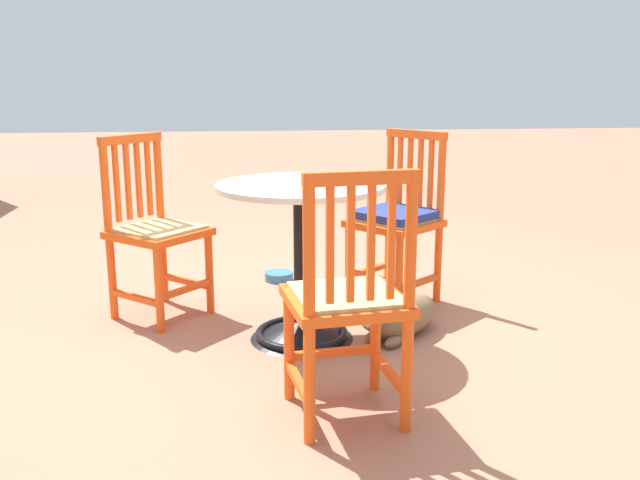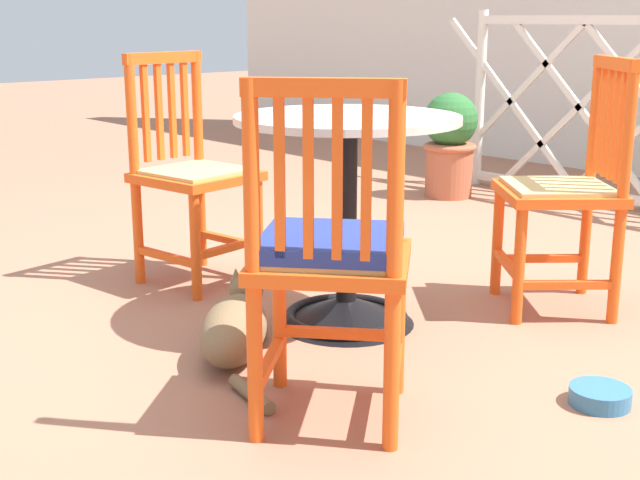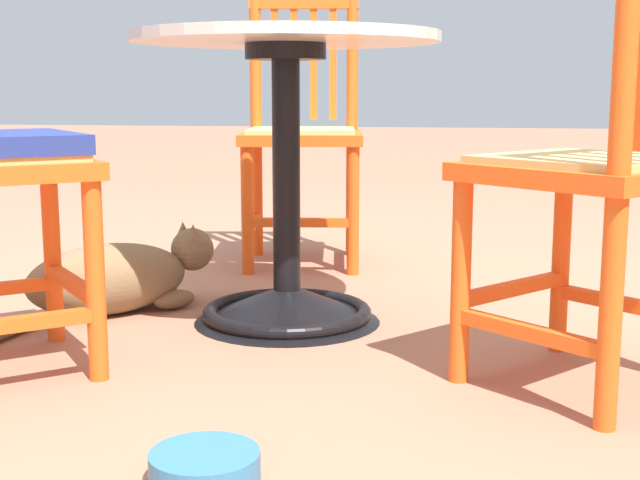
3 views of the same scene
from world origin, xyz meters
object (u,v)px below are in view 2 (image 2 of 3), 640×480
object	(u,v)px
tabby_cat	(237,326)
orange_chair_tucked_in	(566,193)
cafe_table	(346,245)
pet_water_bowl	(600,396)
terracotta_planter	(450,142)
orange_chair_by_planter	(192,176)
orange_chair_at_corner	(330,258)

from	to	relation	value
tabby_cat	orange_chair_tucked_in	bearing A→B (deg)	69.43
cafe_table	pet_water_bowl	world-z (taller)	cafe_table
pet_water_bowl	terracotta_planter	bearing A→B (deg)	137.87
cafe_table	tabby_cat	world-z (taller)	cafe_table
terracotta_planter	cafe_table	bearing A→B (deg)	-59.32
tabby_cat	cafe_table	bearing A→B (deg)	86.73
orange_chair_by_planter	orange_chair_at_corner	xyz separation A→B (m)	(1.29, -0.45, 0.01)
orange_chair_by_planter	orange_chair_at_corner	world-z (taller)	same
orange_chair_at_corner	terracotta_planter	size ratio (longest dim) A/B	1.47
orange_chair_at_corner	tabby_cat	distance (m)	0.65
orange_chair_tucked_in	orange_chair_at_corner	bearing A→B (deg)	-85.46
orange_chair_tucked_in	orange_chair_by_planter	bearing A→B (deg)	-146.11
cafe_table	tabby_cat	xyz separation A→B (m)	(-0.03, -0.46, -0.19)
orange_chair_tucked_in	orange_chair_at_corner	size ratio (longest dim) A/B	1.00
tabby_cat	pet_water_bowl	distance (m)	1.11
orange_chair_by_planter	tabby_cat	distance (m)	0.90
orange_chair_tucked_in	pet_water_bowl	xyz separation A→B (m)	(0.54, -0.64, -0.41)
orange_chair_by_planter	terracotta_planter	distance (m)	2.13
cafe_table	tabby_cat	distance (m)	0.50
tabby_cat	pet_water_bowl	bearing A→B (deg)	27.97
cafe_table	orange_chair_by_planter	distance (m)	0.81
cafe_table	terracotta_planter	world-z (taller)	cafe_table
cafe_table	orange_chair_by_planter	bearing A→B (deg)	-172.68
orange_chair_tucked_in	orange_chair_by_planter	size ratio (longest dim) A/B	1.00
orange_chair_at_corner	pet_water_bowl	bearing A→B (deg)	53.98
cafe_table	tabby_cat	size ratio (longest dim) A/B	1.20
cafe_table	pet_water_bowl	distance (m)	0.99
cafe_table	orange_chair_tucked_in	xyz separation A→B (m)	(0.41, 0.70, 0.15)
orange_chair_tucked_in	pet_water_bowl	size ratio (longest dim) A/B	5.36
terracotta_planter	orange_chair_at_corner	bearing A→B (deg)	-56.38
tabby_cat	orange_chair_at_corner	bearing A→B (deg)	-9.75
orange_chair_by_planter	terracotta_planter	bearing A→B (deg)	100.73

